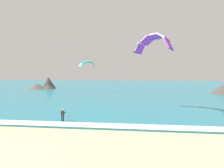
{
  "coord_description": "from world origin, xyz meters",
  "views": [
    {
      "loc": [
        9.32,
        -8.98,
        6.03
      ],
      "look_at": [
        6.11,
        15.97,
        4.57
      ],
      "focal_mm": 33.28,
      "sensor_mm": 36.0,
      "label": 1
    }
  ],
  "objects_px": {
    "kitesurfer": "(63,115)",
    "kite_distant": "(88,63)",
    "surfboard": "(63,122)",
    "kite_primary": "(154,42)"
  },
  "relations": [
    {
      "from": "kitesurfer",
      "to": "kite_primary",
      "type": "relative_size",
      "value": 0.12
    },
    {
      "from": "kite_distant",
      "to": "surfboard",
      "type": "bearing_deg",
      "value": -80.85
    },
    {
      "from": "kitesurfer",
      "to": "kite_distant",
      "type": "height_order",
      "value": "kite_distant"
    },
    {
      "from": "surfboard",
      "to": "kite_distant",
      "type": "xyz_separation_m",
      "value": [
        -5.64,
        35.06,
        8.43
      ]
    },
    {
      "from": "kitesurfer",
      "to": "surfboard",
      "type": "bearing_deg",
      "value": -92.11
    },
    {
      "from": "surfboard",
      "to": "kite_primary",
      "type": "relative_size",
      "value": 0.1
    },
    {
      "from": "surfboard",
      "to": "kite_distant",
      "type": "relative_size",
      "value": 0.33
    },
    {
      "from": "kitesurfer",
      "to": "kite_primary",
      "type": "bearing_deg",
      "value": 38.43
    },
    {
      "from": "surfboard",
      "to": "kite_primary",
      "type": "distance_m",
      "value": 17.74
    },
    {
      "from": "kite_primary",
      "to": "kite_distant",
      "type": "height_order",
      "value": "kite_primary"
    }
  ]
}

